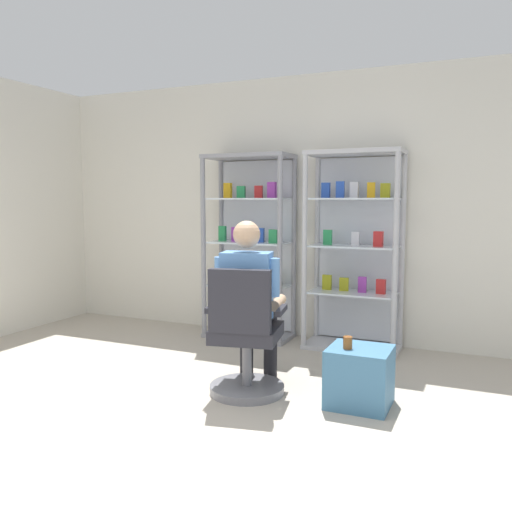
{
  "coord_description": "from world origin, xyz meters",
  "views": [
    {
      "loc": [
        1.74,
        -2.29,
        1.44
      ],
      "look_at": [
        0.06,
        1.51,
        1.0
      ],
      "focal_mm": 37.33,
      "sensor_mm": 36.0,
      "label": 1
    }
  ],
  "objects_px": {
    "display_cabinet_right": "(355,249)",
    "office_chair": "(245,343)",
    "seated_shopkeeper": "(250,296)",
    "tea_glass": "(348,343)",
    "display_cabinet_left": "(251,245)",
    "storage_crate": "(360,377)"
  },
  "relations": [
    {
      "from": "display_cabinet_right",
      "to": "office_chair",
      "type": "xyz_separation_m",
      "value": [
        -0.42,
        -1.6,
        -0.57
      ]
    },
    {
      "from": "display_cabinet_right",
      "to": "tea_glass",
      "type": "height_order",
      "value": "display_cabinet_right"
    },
    {
      "from": "tea_glass",
      "to": "display_cabinet_left",
      "type": "bearing_deg",
      "value": 133.27
    },
    {
      "from": "display_cabinet_right",
      "to": "office_chair",
      "type": "relative_size",
      "value": 1.98
    },
    {
      "from": "display_cabinet_left",
      "to": "display_cabinet_right",
      "type": "bearing_deg",
      "value": 0.1
    },
    {
      "from": "display_cabinet_right",
      "to": "storage_crate",
      "type": "relative_size",
      "value": 4.45
    },
    {
      "from": "tea_glass",
      "to": "office_chair",
      "type": "bearing_deg",
      "value": -172.47
    },
    {
      "from": "display_cabinet_left",
      "to": "seated_shopkeeper",
      "type": "bearing_deg",
      "value": -65.91
    },
    {
      "from": "display_cabinet_left",
      "to": "office_chair",
      "type": "bearing_deg",
      "value": -67.11
    },
    {
      "from": "display_cabinet_right",
      "to": "display_cabinet_left",
      "type": "bearing_deg",
      "value": -179.9
    },
    {
      "from": "seated_shopkeeper",
      "to": "tea_glass",
      "type": "relative_size",
      "value": 15.17
    },
    {
      "from": "tea_glass",
      "to": "display_cabinet_right",
      "type": "bearing_deg",
      "value": 101.87
    },
    {
      "from": "display_cabinet_right",
      "to": "tea_glass",
      "type": "xyz_separation_m",
      "value": [
        0.32,
        -1.51,
        -0.51
      ]
    },
    {
      "from": "display_cabinet_right",
      "to": "seated_shopkeeper",
      "type": "height_order",
      "value": "display_cabinet_right"
    },
    {
      "from": "seated_shopkeeper",
      "to": "office_chair",
      "type": "bearing_deg",
      "value": -78.8
    },
    {
      "from": "display_cabinet_right",
      "to": "storage_crate",
      "type": "xyz_separation_m",
      "value": [
        0.39,
        -1.46,
        -0.76
      ]
    },
    {
      "from": "seated_shopkeeper",
      "to": "display_cabinet_left",
      "type": "bearing_deg",
      "value": 114.09
    },
    {
      "from": "display_cabinet_left",
      "to": "display_cabinet_right",
      "type": "relative_size",
      "value": 1.0
    },
    {
      "from": "seated_shopkeeper",
      "to": "storage_crate",
      "type": "height_order",
      "value": "seated_shopkeeper"
    },
    {
      "from": "display_cabinet_right",
      "to": "storage_crate",
      "type": "bearing_deg",
      "value": -74.9
    },
    {
      "from": "tea_glass",
      "to": "seated_shopkeeper",
      "type": "bearing_deg",
      "value": 175.37
    },
    {
      "from": "display_cabinet_left",
      "to": "tea_glass",
      "type": "height_order",
      "value": "display_cabinet_left"
    }
  ]
}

